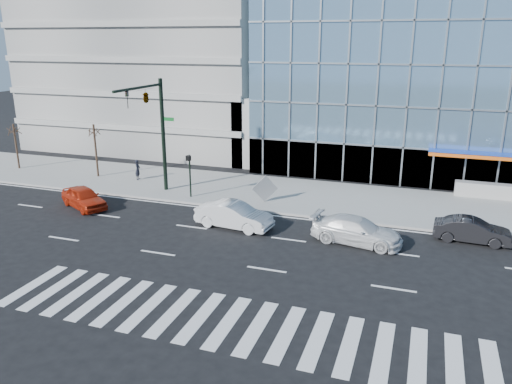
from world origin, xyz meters
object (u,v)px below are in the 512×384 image
Objects in this scene: traffic_signal at (151,110)px; street_tree_far at (14,130)px; ped_signal_post at (189,169)px; tilted_panel at (265,189)px; white_suv at (357,231)px; dark_sedan at (472,230)px; pedestrian at (138,170)px; white_sedan at (234,215)px; red_sedan at (84,198)px; street_tree_near at (94,132)px.

traffic_signal reaches higher than street_tree_far.
tilted_panel is (5.26, 0.70, -1.07)m from ped_signal_post.
ped_signal_post reaches higher than white_suv.
pedestrian is (-24.03, 4.71, 0.28)m from dark_sedan.
pedestrian is (-10.83, 6.93, 0.18)m from white_sedan.
pedestrian is at bearing 134.93° from tilted_panel.
ped_signal_post is at bearing -27.52° from red_sedan.
ped_signal_post reaches higher than red_sedan.
ped_signal_post is at bearing -15.06° from street_tree_near.
traffic_signal is 9.93m from white_sedan.
street_tree_near reaches higher than tilted_panel.
dark_sedan is at bearing -46.23° from tilted_panel.
traffic_signal is at bearing 88.23° from dark_sedan.
traffic_signal is 21.40m from dark_sedan.
tilted_panel reaches higher than pedestrian.
ped_signal_post is 1.88× the size of pedestrian.
street_tree_far is at bearing 77.62° from pedestrian.
street_tree_near is 22.85m from white_suv.
tilted_panel is at bearing 80.97° from dark_sedan.
street_tree_far is 2.42× the size of pedestrian.
white_suv reaches higher than red_sedan.
traffic_signal is 4.75m from ped_signal_post.
street_tree_near is 16.20m from white_sedan.
ped_signal_post is 0.65× the size of white_sedan.
red_sedan is (-3.32, -3.64, -5.47)m from traffic_signal.
dark_sedan is at bearing -114.48° from pedestrian.
street_tree_near is 1.04× the size of dark_sedan.
white_sedan is at bearing 97.50° from white_suv.
ped_signal_post is at bearing 78.56° from white_suv.
white_sedan is at bearing -27.08° from traffic_signal.
white_sedan is at bearing -62.95° from red_sedan.
white_suv is 1.07× the size of white_sedan.
pedestrian reaches higher than red_sedan.
white_sedan is 3.57× the size of tilted_panel.
pedestrian is at bearing 137.39° from traffic_signal.
traffic_signal is 1.89× the size of street_tree_near.
white_sedan is 12.86m from pedestrian.
street_tree_near is 0.91× the size of white_sedan.
tilted_panel is at bearing -39.07° from red_sedan.
street_tree_near is 1.03× the size of red_sedan.
pedestrian is at bearing 81.51° from dark_sedan.
ped_signal_post reaches higher than white_sedan.
red_sedan is (-10.74, 0.15, -0.06)m from white_sedan.
white_suv is (21.62, -6.73, -3.06)m from street_tree_near.
dark_sedan is at bearing -57.20° from red_sedan.
red_sedan is at bearing 95.62° from white_sedan.
pedestrian is (11.59, 0.21, -2.50)m from street_tree_far.
street_tree_near is 8.14m from red_sedan.
red_sedan is at bearing 167.38° from pedestrian.
red_sedan is 6.78m from pedestrian.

